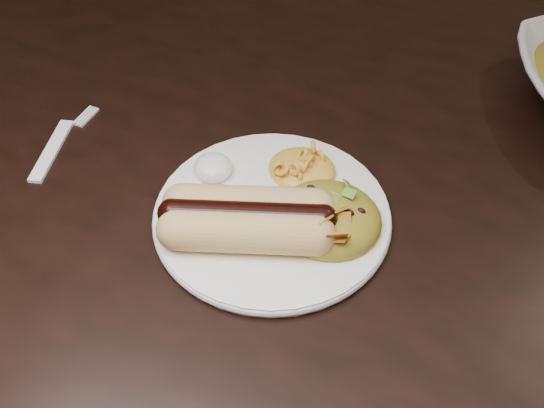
% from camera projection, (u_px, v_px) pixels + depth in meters
% --- Properties ---
extents(table, '(1.60, 0.90, 0.75)m').
position_uv_depth(table, '(259.00, 207.00, 0.77)').
color(table, black).
rests_on(table, floor).
extents(plate, '(0.27, 0.27, 0.01)m').
position_uv_depth(plate, '(272.00, 215.00, 0.63)').
color(plate, white).
rests_on(plate, table).
extents(hotdog, '(0.14, 0.11, 0.04)m').
position_uv_depth(hotdog, '(247.00, 218.00, 0.59)').
color(hotdog, '#E9C666').
rests_on(hotdog, plate).
extents(mac_and_cheese, '(0.08, 0.07, 0.03)m').
position_uv_depth(mac_and_cheese, '(302.00, 162.00, 0.66)').
color(mac_and_cheese, orange).
rests_on(mac_and_cheese, plate).
extents(sour_cream, '(0.05, 0.05, 0.02)m').
position_uv_depth(sour_cream, '(213.00, 165.00, 0.66)').
color(sour_cream, white).
rests_on(sour_cream, plate).
extents(taco_salad, '(0.11, 0.10, 0.05)m').
position_uv_depth(taco_salad, '(329.00, 211.00, 0.60)').
color(taco_salad, '#C76C14').
rests_on(taco_salad, plate).
extents(fork, '(0.06, 0.16, 0.00)m').
position_uv_depth(fork, '(52.00, 150.00, 0.70)').
color(fork, white).
rests_on(fork, table).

